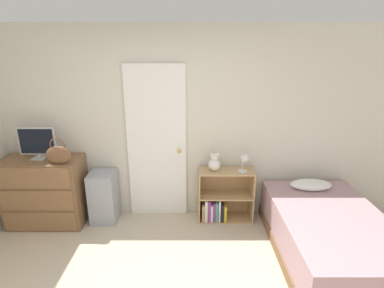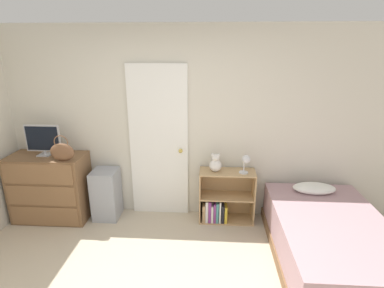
# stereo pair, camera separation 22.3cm
# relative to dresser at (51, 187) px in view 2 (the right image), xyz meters

# --- Properties ---
(wall_back) EXTENTS (10.00, 0.06, 2.55)m
(wall_back) POSITION_rel_dresser_xyz_m (1.56, 0.30, 0.82)
(wall_back) COLOR beige
(wall_back) RESTS_ON ground_plane
(door_closed) EXTENTS (0.78, 0.09, 2.08)m
(door_closed) POSITION_rel_dresser_xyz_m (1.46, 0.24, 0.58)
(door_closed) COLOR white
(door_closed) RESTS_ON ground_plane
(dresser) EXTENTS (0.98, 0.49, 0.91)m
(dresser) POSITION_rel_dresser_xyz_m (0.00, 0.00, 0.00)
(dresser) COLOR brown
(dresser) RESTS_ON ground_plane
(tv) EXTENTS (0.46, 0.16, 0.41)m
(tv) POSITION_rel_dresser_xyz_m (-0.02, 0.03, 0.67)
(tv) COLOR #B7B7BC
(tv) RESTS_ON dresser
(handbag) EXTENTS (0.31, 0.09, 0.33)m
(handbag) POSITION_rel_dresser_xyz_m (0.32, -0.16, 0.58)
(handbag) COLOR brown
(handbag) RESTS_ON dresser
(storage_bin) EXTENTS (0.33, 0.36, 0.69)m
(storage_bin) POSITION_rel_dresser_xyz_m (0.74, 0.07, -0.11)
(storage_bin) COLOR #999EA8
(storage_bin) RESTS_ON ground_plane
(bookshelf) EXTENTS (0.73, 0.31, 0.72)m
(bookshelf) POSITION_rel_dresser_xyz_m (2.32, 0.09, -0.18)
(bookshelf) COLOR tan
(bookshelf) RESTS_ON ground_plane
(teddy_bear) EXTENTS (0.16, 0.16, 0.25)m
(teddy_bear) POSITION_rel_dresser_xyz_m (2.22, 0.09, 0.37)
(teddy_bear) COLOR silver
(teddy_bear) RESTS_ON bookshelf
(desk_lamp) EXTENTS (0.13, 0.13, 0.25)m
(desk_lamp) POSITION_rel_dresser_xyz_m (2.61, 0.05, 0.43)
(desk_lamp) COLOR silver
(desk_lamp) RESTS_ON bookshelf
(bed) EXTENTS (1.18, 1.88, 0.62)m
(bed) POSITION_rel_dresser_xyz_m (3.48, -0.68, -0.20)
(bed) COLOR brown
(bed) RESTS_ON ground_plane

